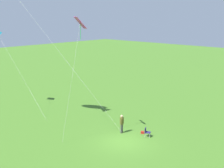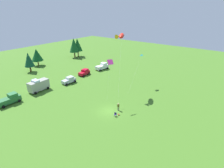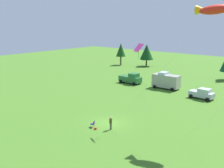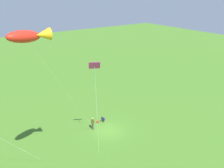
{
  "view_description": "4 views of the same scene",
  "coord_description": "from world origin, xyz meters",
  "px_view_note": "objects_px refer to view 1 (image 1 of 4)",
  "views": [
    {
      "loc": [
        -16.37,
        19.03,
        10.79
      ],
      "look_at": [
        2.07,
        -0.74,
        4.7
      ],
      "focal_mm": 50.0,
      "sensor_mm": 36.0,
      "label": 1
    },
    {
      "loc": [
        -25.64,
        -20.45,
        20.86
      ],
      "look_at": [
        0.25,
        -0.74,
        6.6
      ],
      "focal_mm": 28.0,
      "sensor_mm": 36.0,
      "label": 2
    },
    {
      "loc": [
        21.38,
        -24.81,
        13.19
      ],
      "look_at": [
        0.57,
        -0.09,
        5.49
      ],
      "focal_mm": 42.0,
      "sensor_mm": 36.0,
      "label": 3
    },
    {
      "loc": [
        17.44,
        25.4,
        18.16
      ],
      "look_at": [
        0.74,
        1.87,
        7.39
      ],
      "focal_mm": 42.0,
      "sensor_mm": 36.0,
      "label": 4
    }
  ],
  "objects_px": {
    "folding_chair": "(147,131)",
    "person_kite_flyer": "(122,122)",
    "kite_diamond_rainbow": "(80,25)",
    "backpack_on_grass": "(143,132)"
  },
  "relations": [
    {
      "from": "folding_chair",
      "to": "backpack_on_grass",
      "type": "relative_size",
      "value": 2.56
    },
    {
      "from": "person_kite_flyer",
      "to": "kite_diamond_rainbow",
      "type": "distance_m",
      "value": 9.67
    },
    {
      "from": "folding_chair",
      "to": "kite_diamond_rainbow",
      "type": "height_order",
      "value": "kite_diamond_rainbow"
    },
    {
      "from": "kite_diamond_rainbow",
      "to": "folding_chair",
      "type": "bearing_deg",
      "value": -131.84
    },
    {
      "from": "person_kite_flyer",
      "to": "backpack_on_grass",
      "type": "height_order",
      "value": "person_kite_flyer"
    },
    {
      "from": "person_kite_flyer",
      "to": "kite_diamond_rainbow",
      "type": "height_order",
      "value": "kite_diamond_rainbow"
    },
    {
      "from": "backpack_on_grass",
      "to": "kite_diamond_rainbow",
      "type": "distance_m",
      "value": 11.27
    },
    {
      "from": "folding_chair",
      "to": "person_kite_flyer",
      "type": "bearing_deg",
      "value": 175.73
    },
    {
      "from": "backpack_on_grass",
      "to": "folding_chair",
      "type": "bearing_deg",
      "value": 155.13
    },
    {
      "from": "person_kite_flyer",
      "to": "kite_diamond_rainbow",
      "type": "bearing_deg",
      "value": -128.16
    }
  ]
}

